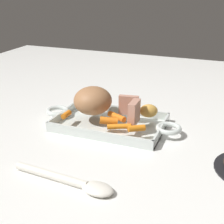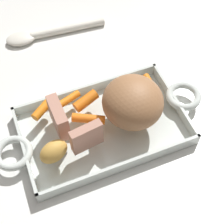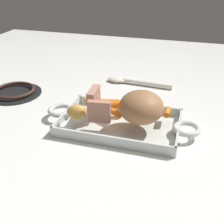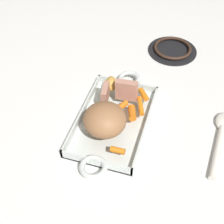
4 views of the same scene
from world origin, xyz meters
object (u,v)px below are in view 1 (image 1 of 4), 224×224
(serving_spoon, at_px, (73,182))
(baby_carrot_long, at_px, (109,121))
(baby_carrot_center_left, at_px, (136,128))
(roast_slice_thick, at_px, (134,113))
(baby_carrot_southwest, at_px, (117,117))
(roasting_dish, at_px, (110,123))
(pork_roast, at_px, (93,101))
(potato_corner, at_px, (149,111))
(baby_carrot_northwest, at_px, (119,126))
(roast_slice_thin, at_px, (129,105))
(baby_carrot_center_right, at_px, (66,115))

(serving_spoon, bearing_deg, baby_carrot_long, 98.40)
(baby_carrot_long, height_order, baby_carrot_center_left, baby_carrot_long)
(roast_slice_thick, distance_m, baby_carrot_southwest, 0.06)
(roasting_dish, bearing_deg, baby_carrot_center_left, -31.82)
(baby_carrot_long, height_order, serving_spoon, baby_carrot_long)
(pork_roast, relative_size, baby_carrot_long, 2.32)
(potato_corner, bearing_deg, baby_carrot_northwest, -116.63)
(baby_carrot_center_left, xyz_separation_m, baby_carrot_northwest, (-0.05, -0.00, -0.00))
(baby_carrot_long, height_order, baby_carrot_southwest, baby_carrot_long)
(potato_corner, bearing_deg, baby_carrot_center_left, -92.83)
(pork_roast, xyz_separation_m, roast_slice_thick, (0.15, -0.02, -0.01))
(serving_spoon, bearing_deg, roasting_dish, 100.91)
(roast_slice_thin, bearing_deg, potato_corner, 0.63)
(baby_carrot_southwest, bearing_deg, baby_carrot_center_left, -35.26)
(pork_roast, bearing_deg, baby_carrot_northwest, -33.50)
(roasting_dish, relative_size, baby_carrot_northwest, 6.52)
(baby_carrot_long, distance_m, serving_spoon, 0.27)
(baby_carrot_center_right, relative_size, baby_carrot_southwest, 0.60)
(baby_carrot_center_left, xyz_separation_m, serving_spoon, (-0.07, -0.25, -0.03))
(roast_slice_thick, relative_size, baby_carrot_center_right, 1.71)
(baby_carrot_center_right, bearing_deg, baby_carrot_long, -1.06)
(potato_corner, distance_m, serving_spoon, 0.38)
(pork_roast, xyz_separation_m, baby_carrot_center_left, (0.17, -0.07, -0.04))
(serving_spoon, bearing_deg, pork_roast, 110.88)
(potato_corner, bearing_deg, pork_roast, -168.62)
(roast_slice_thin, bearing_deg, roast_slice_thick, -58.34)
(roasting_dish, height_order, roast_slice_thick, roast_slice_thick)
(baby_carrot_southwest, bearing_deg, potato_corner, 31.28)
(baby_carrot_center_right, xyz_separation_m, baby_carrot_long, (0.14, -0.00, 0.00))
(roast_slice_thin, height_order, baby_carrot_long, roast_slice_thin)
(pork_roast, bearing_deg, roast_slice_thick, -9.59)
(baby_carrot_center_right, bearing_deg, serving_spoon, -58.90)
(roasting_dish, bearing_deg, baby_carrot_southwest, -20.00)
(roasting_dish, height_order, roast_slice_thin, roast_slice_thin)
(baby_carrot_center_left, distance_m, potato_corner, 0.11)
(pork_roast, height_order, baby_carrot_northwest, pork_roast)
(baby_carrot_center_right, xyz_separation_m, baby_carrot_center_left, (0.24, -0.02, 0.00))
(roasting_dish, xyz_separation_m, potato_corner, (0.11, 0.04, 0.04))
(pork_roast, bearing_deg, potato_corner, 11.38)
(roast_slice_thin, xyz_separation_m, baby_carrot_center_right, (-0.18, -0.09, -0.02))
(baby_carrot_center_left, xyz_separation_m, baby_carrot_southwest, (-0.08, 0.06, 0.00))
(pork_roast, bearing_deg, baby_carrot_long, -37.62)
(roast_slice_thin, height_order, baby_carrot_center_left, roast_slice_thin)
(baby_carrot_southwest, bearing_deg, baby_carrot_long, -102.23)
(baby_carrot_long, bearing_deg, pork_roast, 142.38)
(roast_slice_thin, relative_size, roast_slice_thick, 0.91)
(baby_carrot_center_right, distance_m, baby_carrot_long, 0.14)
(baby_carrot_center_right, bearing_deg, roasting_dish, 21.67)
(roasting_dish, distance_m, baby_carrot_northwest, 0.10)
(roast_slice_thick, height_order, serving_spoon, roast_slice_thick)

